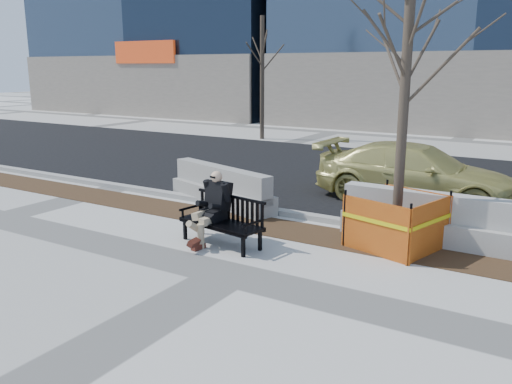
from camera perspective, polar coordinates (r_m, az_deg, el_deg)
ground at (r=8.75m, az=-2.90°, el=-8.75°), size 120.00×120.00×0.00m
mulch_strip at (r=10.87m, az=4.85°, el=-4.31°), size 40.00×1.20×0.02m
asphalt_street at (r=16.48m, az=14.56°, el=1.40°), size 60.00×10.40×0.01m
curb at (r=11.67m, az=6.95°, el=-2.83°), size 60.00×0.25×0.12m
bench at (r=10.12m, az=-3.72°, el=-5.65°), size 1.83×0.91×0.93m
seated_man at (r=10.32m, az=-4.52°, el=-5.29°), size 0.75×1.07×1.39m
tree_fence at (r=10.32m, az=14.67°, el=-5.70°), size 2.67×2.67×5.41m
sedan at (r=13.81m, az=16.65°, el=-1.01°), size 4.98×2.09×1.44m
jersey_barrier_left at (r=12.99m, az=-3.70°, el=-1.37°), size 3.36×1.63×0.95m
jersey_barrier_right at (r=10.79m, az=18.16°, el=-5.10°), size 3.44×0.71×0.98m
far_tree_left at (r=24.93m, az=0.65°, el=5.73°), size 2.45×2.45×5.94m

